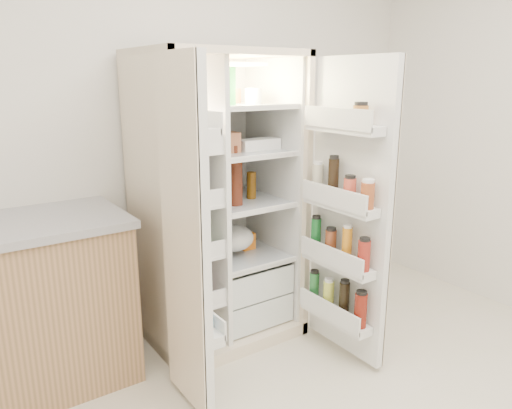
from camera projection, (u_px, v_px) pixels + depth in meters
wall_back at (179, 123)px, 3.18m from camera, size 4.00×0.02×2.70m
refrigerator at (217, 222)px, 3.10m from camera, size 0.92×0.70×1.80m
freezer_door at (186, 241)px, 2.30m from camera, size 0.15×0.40×1.72m
fridge_door at (348, 217)px, 2.77m from camera, size 0.17×0.58×1.72m
kitchen_counter at (2, 312)px, 2.50m from camera, size 1.29×0.69×0.94m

